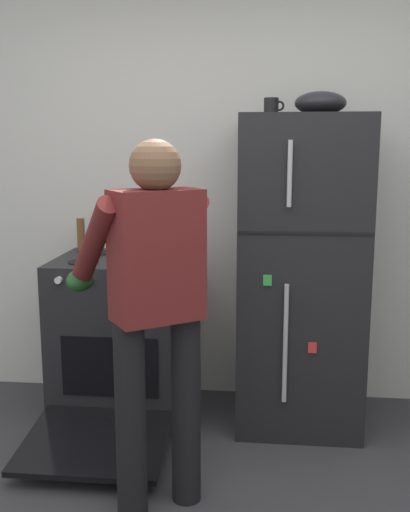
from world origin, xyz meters
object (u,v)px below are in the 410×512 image
(refrigerator, at_px, (300,273))
(person_cook, at_px, (153,295))
(mixing_bowl, at_px, (320,103))
(coffee_mug, at_px, (272,107))
(stove_range, at_px, (123,338))
(red_pot, at_px, (147,249))
(pepper_mill, at_px, (81,234))

(refrigerator, height_order, person_cook, refrigerator)
(person_cook, distance_m, mixing_bowl, 1.45)
(coffee_mug, relative_size, mixing_bowl, 0.41)
(stove_range, bearing_deg, coffee_mug, 4.60)
(red_pot, relative_size, pepper_mill, 1.87)
(person_cook, bearing_deg, stove_range, 111.93)
(refrigerator, relative_size, red_pot, 4.71)
(coffee_mug, bearing_deg, refrigerator, -15.83)
(stove_range, bearing_deg, refrigerator, 1.00)
(red_pot, bearing_deg, pepper_mill, 151.48)
(refrigerator, relative_size, pepper_mill, 8.80)
(stove_range, height_order, pepper_mill, pepper_mill)
(refrigerator, relative_size, mixing_bowl, 6.33)
(pepper_mill, bearing_deg, coffee_mug, -7.46)
(coffee_mug, bearing_deg, person_cook, -116.25)
(person_cook, xyz_separation_m, pepper_mill, (-0.66, 1.12, 0.08))
(pepper_mill, xyz_separation_m, mixing_bowl, (1.40, -0.20, 0.76))
(stove_range, distance_m, mixing_bowl, 1.73)
(red_pot, xyz_separation_m, coffee_mug, (0.69, 0.10, 0.78))
(coffee_mug, distance_m, pepper_mill, 1.37)
(coffee_mug, relative_size, pepper_mill, 0.57)
(person_cook, relative_size, mixing_bowl, 5.85)
(pepper_mill, bearing_deg, person_cook, -59.41)
(mixing_bowl, bearing_deg, pepper_mill, 171.89)
(stove_range, distance_m, coffee_mug, 1.57)
(refrigerator, distance_m, stove_range, 1.10)
(stove_range, distance_m, red_pot, 0.57)
(stove_range, height_order, coffee_mug, coffee_mug)
(stove_range, relative_size, pepper_mill, 6.27)
(pepper_mill, bearing_deg, red_pot, -28.52)
(person_cook, distance_m, pepper_mill, 1.31)
(refrigerator, distance_m, person_cook, 1.14)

